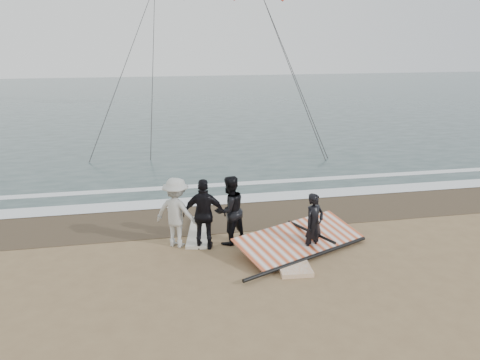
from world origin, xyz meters
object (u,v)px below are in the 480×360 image
(board_white, at_px, (286,251))
(board_cream, at_px, (199,232))
(man_main, at_px, (314,224))
(sail_rig, at_px, (296,240))

(board_white, height_order, board_cream, board_white)
(board_white, xyz_separation_m, board_cream, (-2.07, 1.70, -0.01))
(man_main, xyz_separation_m, board_cream, (-2.74, 1.85, -0.76))
(board_cream, xyz_separation_m, sail_rig, (2.42, -1.38, 0.15))
(man_main, bearing_deg, board_white, 140.77)
(board_white, relative_size, sail_rig, 0.73)
(board_white, relative_size, board_cream, 1.27)
(board_white, distance_m, sail_rig, 0.50)
(board_cream, height_order, sail_rig, sail_rig)
(man_main, height_order, sail_rig, man_main)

